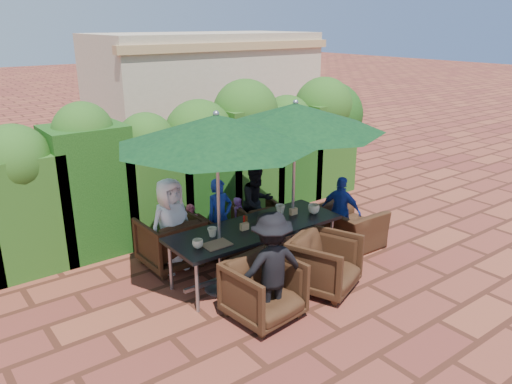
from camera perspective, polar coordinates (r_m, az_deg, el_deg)
ground at (r=7.29m, az=0.03°, el=-9.68°), size 80.00×80.00×0.00m
dining_table at (r=7.07m, az=-0.07°, el=-4.50°), size 2.56×0.90×0.75m
umbrella_left at (r=6.21m, az=-4.54°, el=7.03°), size 2.55×2.55×2.46m
umbrella_right at (r=7.10m, az=4.51°, el=8.53°), size 2.54×2.54×2.46m
chair_far_left at (r=7.55m, az=-9.78°, el=-5.33°), size 0.84×0.79×0.84m
chair_far_mid at (r=7.90m, az=-3.44°, el=-4.50°), size 0.72×0.68×0.71m
chair_far_right at (r=8.32m, az=0.20°, el=-3.18°), size 0.82×0.79×0.72m
chair_near_left at (r=6.18m, az=0.90°, el=-10.87°), size 0.88×0.83×0.83m
chair_near_right at (r=6.86m, az=7.86°, el=-7.81°), size 1.05×1.02×0.85m
chair_end_right at (r=8.27m, az=10.71°, el=-3.20°), size 0.66×0.99×0.84m
adult_far_left at (r=7.31m, az=-9.70°, el=-3.76°), size 0.74×0.51×1.40m
adult_far_mid at (r=7.77m, az=-4.16°, el=-2.88°), size 0.44×0.36×1.22m
adult_far_right at (r=8.26m, az=0.11°, el=-1.25°), size 0.62×0.39×1.28m
adult_near_left at (r=6.05m, az=1.74°, el=-8.56°), size 0.96×0.60×1.40m
adult_end_right at (r=8.20m, az=9.68°, el=-2.17°), size 0.57×0.75×1.15m
child_left at (r=7.85m, az=-7.34°, el=-4.30°), size 0.37×0.34×0.83m
child_right at (r=8.21m, az=-1.96°, el=-3.24°), size 0.34×0.31×0.79m
pedestrian_a at (r=11.03m, az=-7.14°, el=5.46°), size 1.87×1.31×1.90m
pedestrian_b at (r=11.70m, az=-2.68°, el=5.79°), size 0.83×0.54×1.67m
pedestrian_c at (r=12.38m, az=0.88°, el=7.04°), size 1.30×0.81×1.88m
cup_a at (r=6.42m, az=-6.67°, el=-5.89°), size 0.14×0.14×0.11m
cup_b at (r=6.73m, az=-5.02°, el=-4.58°), size 0.13×0.13×0.13m
cup_c at (r=6.96m, az=1.32°, el=-3.68°), size 0.16×0.16×0.12m
cup_d at (r=7.48m, az=2.78°, el=-1.99°), size 0.15×0.15×0.14m
cup_e at (r=7.54m, az=6.61°, el=-1.94°), size 0.18×0.18×0.14m
ketchup_bottle at (r=6.99m, az=-1.30°, el=-3.40°), size 0.04×0.04×0.17m
sauce_bottle at (r=6.98m, az=-1.13°, el=-3.42°), size 0.04×0.04×0.17m
serving_tray at (r=6.49m, az=-4.50°, el=-6.00°), size 0.35×0.25×0.02m
number_block_left at (r=6.91m, az=-1.34°, el=-3.96°), size 0.12×0.06×0.10m
number_block_right at (r=7.47m, az=4.30°, el=-2.22°), size 0.12×0.06×0.10m
hedge_wall at (r=8.63m, az=-9.51°, el=4.15°), size 9.10×1.60×2.51m
building at (r=14.28m, az=-5.87°, el=11.26°), size 6.20×3.08×3.20m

